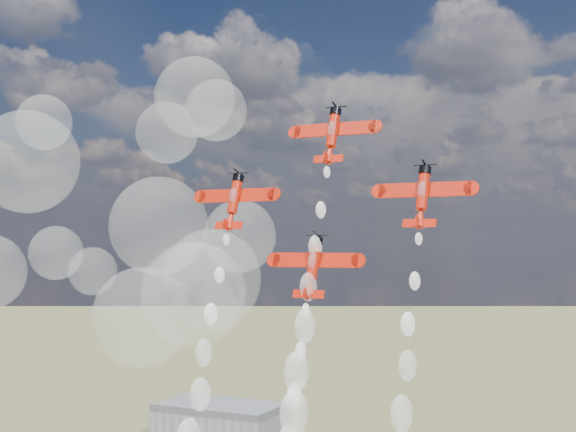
% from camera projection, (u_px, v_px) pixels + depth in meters
% --- Properties ---
extents(hangar, '(50.00, 28.00, 13.00)m').
position_uv_depth(hangar, '(220.00, 419.00, 325.50)').
color(hangar, gray).
rests_on(hangar, ground).
extents(plane_lead, '(13.77, 6.05, 9.46)m').
position_uv_depth(plane_lead, '(332.00, 133.00, 125.87)').
color(plane_lead, red).
rests_on(plane_lead, ground).
extents(plane_left, '(13.77, 6.05, 9.46)m').
position_uv_depth(plane_left, '(234.00, 200.00, 128.95)').
color(plane_left, red).
rests_on(plane_left, ground).
extents(plane_right, '(13.77, 6.05, 9.46)m').
position_uv_depth(plane_right, '(423.00, 195.00, 115.34)').
color(plane_right, red).
rests_on(plane_right, ground).
extents(plane_slot, '(13.77, 6.05, 9.46)m').
position_uv_depth(plane_slot, '(313.00, 265.00, 118.42)').
color(plane_slot, red).
rests_on(plane_slot, ground).
extents(drifted_smoke_cloud, '(64.06, 38.65, 60.89)m').
position_uv_depth(drifted_smoke_cloud, '(139.00, 228.00, 160.25)').
color(drifted_smoke_cloud, white).
rests_on(drifted_smoke_cloud, ground).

